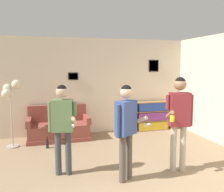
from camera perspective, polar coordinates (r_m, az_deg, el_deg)
The scene contains 8 objects.
wall_back at distance 7.19m, azimuth -2.77°, elevation 2.33°, with size 7.55×0.08×2.70m.
couch at distance 6.79m, azimuth -12.11°, elevation -7.20°, with size 1.60×0.80×0.87m.
bookshelf at distance 7.62m, azimuth 9.16°, elevation -4.50°, with size 1.16×0.30×0.86m.
floor_lamp at distance 6.28m, azimuth -22.23°, elevation 0.47°, with size 0.43×0.46×1.61m.
person_player_foreground_left at distance 4.45m, azimuth -11.26°, elevation -5.54°, with size 0.49×0.52×1.61m.
person_player_foreground_center at distance 4.15m, azimuth 3.25°, elevation -6.16°, with size 0.59×0.37×1.63m.
person_watcher_holding_cup at distance 4.65m, azimuth 15.12°, elevation -3.95°, with size 0.55×0.41×1.74m.
bottle_on_floor at distance 6.16m, azimuth -14.55°, elevation -10.50°, with size 0.07×0.07×0.28m.
Camera 1 is at (-1.58, -2.53, 1.94)m, focal length 40.00 mm.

